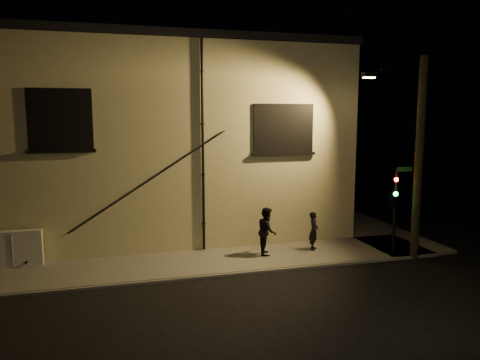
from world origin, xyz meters
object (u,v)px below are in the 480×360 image
object	(u,v)px
utility_cabinet	(13,249)
streetlamp_pole	(417,155)
pedestrian_a	(314,231)
pedestrian_b	(267,231)
traffic_signal	(393,197)

from	to	relation	value
utility_cabinet	streetlamp_pole	bearing A→B (deg)	-10.31
pedestrian_a	pedestrian_b	world-z (taller)	pedestrian_b
traffic_signal	streetlamp_pole	world-z (taller)	streetlamp_pole
utility_cabinet	pedestrian_a	world-z (taller)	pedestrian_a
utility_cabinet	streetlamp_pole	xyz separation A→B (m)	(14.69, -2.67, 3.28)
pedestrian_a	pedestrian_b	size ratio (longest dim) A/B	0.83
pedestrian_a	streetlamp_pole	xyz separation A→B (m)	(3.38, -1.72, 3.16)
pedestrian_a	traffic_signal	xyz separation A→B (m)	(2.61, -1.45, 1.53)
streetlamp_pole	utility_cabinet	bearing A→B (deg)	169.69
pedestrian_b	traffic_signal	distance (m)	5.02
pedestrian_a	streetlamp_pole	distance (m)	4.94
utility_cabinet	traffic_signal	xyz separation A→B (m)	(13.92, -2.41, 1.65)
utility_cabinet	streetlamp_pole	world-z (taller)	streetlamp_pole
pedestrian_b	streetlamp_pole	xyz separation A→B (m)	(5.41, -1.64, 3.00)
pedestrian_b	traffic_signal	xyz separation A→B (m)	(4.63, -1.37, 1.38)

